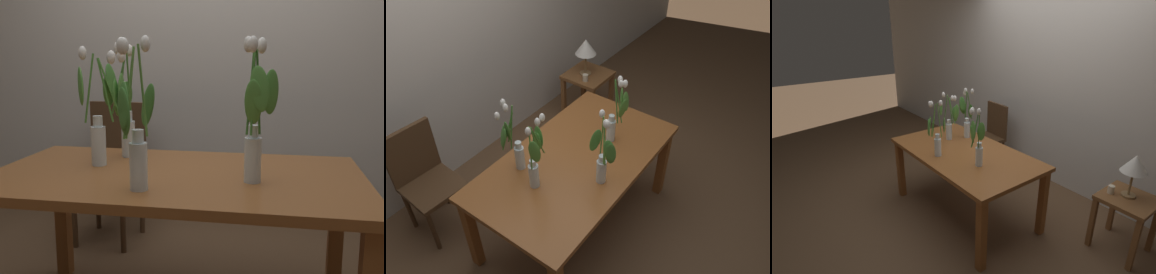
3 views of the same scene
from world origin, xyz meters
TOP-DOWN VIEW (x-y plane):
  - ground_plane at (0.00, 0.00)m, footprint 18.00×18.00m
  - room_wall_rear at (0.00, 1.39)m, footprint 9.00×0.10m
  - dining_table at (0.00, 0.00)m, footprint 1.60×0.90m
  - tulip_vase_0 at (0.34, -0.12)m, footprint 0.14×0.15m
  - tulip_vase_1 at (-0.36, 0.07)m, footprint 0.22×0.18m
  - tulip_vase_2 at (-0.08, -0.28)m, footprint 0.14×0.23m
  - tulip_vase_3 at (-0.33, 0.28)m, footprint 0.17×0.15m
  - dining_chair at (-0.66, 0.97)m, footprint 0.43×0.43m
  - side_table at (1.33, 0.81)m, footprint 0.44×0.44m
  - table_lamp at (1.31, 0.83)m, footprint 0.22×0.22m
  - pillar_candle at (1.19, 0.75)m, footprint 0.06×0.06m

SIDE VIEW (x-z plane):
  - ground_plane at x=0.00m, z-range 0.00..0.00m
  - side_table at x=1.33m, z-range 0.16..0.71m
  - dining_chair at x=-0.66m, z-range 0.06..0.99m
  - pillar_candle at x=1.19m, z-range 0.55..0.62m
  - dining_table at x=0.00m, z-range 0.28..1.02m
  - table_lamp at x=1.31m, z-range 0.66..1.06m
  - tulip_vase_2 at x=-0.08m, z-range 0.67..1.24m
  - tulip_vase_1 at x=-0.36m, z-range 0.68..1.23m
  - tulip_vase_3 at x=-0.33m, z-range 0.67..1.24m
  - tulip_vase_0 at x=0.34m, z-range 0.68..1.25m
  - room_wall_rear at x=0.00m, z-range 0.00..2.70m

